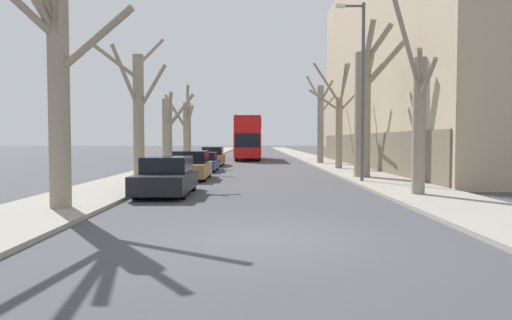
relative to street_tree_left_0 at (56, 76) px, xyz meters
name	(u,v)px	position (x,y,z in m)	size (l,w,h in m)	color
ground_plane	(261,238)	(5.69, -3.39, -3.85)	(300.00, 300.00, 0.00)	#424247
sidewalk_left	(208,155)	(-0.43, 46.61, -3.79)	(3.26, 120.00, 0.12)	gray
sidewalk_right	(301,155)	(11.81, 46.61, -3.79)	(3.26, 120.00, 0.12)	gray
building_facade_right	(429,62)	(18.43, 20.69, 3.94)	(10.08, 31.56, 15.60)	tan
street_tree_left_0	(56,76)	(0.00, 0.00, 0.00)	(3.81, 2.64, 7.85)	gray
street_tree_left_1	(138,111)	(0.10, 8.68, -0.42)	(3.23, 3.31, 7.21)	gray
street_tree_left_2	(168,131)	(0.04, 16.56, -1.24)	(2.06, 4.33, 5.08)	gray
street_tree_left_3	(187,129)	(-0.02, 25.00, -0.89)	(2.62, 3.36, 6.48)	gray
street_tree_right_0	(418,117)	(11.38, 3.29, -1.00)	(1.75, 1.80, 6.99)	gray
street_tree_right_1	(364,105)	(11.36, 11.05, 0.01)	(2.40, 3.22, 8.06)	gray
street_tree_right_2	(338,122)	(11.31, 18.10, -0.60)	(3.35, 3.70, 7.23)	gray
street_tree_right_3	(321,121)	(11.20, 25.57, -0.20)	(2.65, 3.97, 7.66)	gray
double_decker_bus	(248,136)	(4.97, 34.40, -1.39)	(2.59, 10.63, 4.34)	red
parked_car_0	(167,177)	(2.28, 4.15, -3.18)	(1.86, 4.28, 1.42)	black
parked_car_1	(191,166)	(2.28, 10.81, -3.15)	(1.84, 4.38, 1.48)	olive
parked_car_2	(204,162)	(2.28, 17.06, -3.25)	(1.73, 4.33, 1.24)	navy
parked_car_3	(213,157)	(2.28, 23.44, -3.15)	(1.72, 4.57, 1.50)	olive
lamp_post	(361,84)	(10.58, 8.59, 0.84)	(1.40, 0.20, 8.44)	#4C4F54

